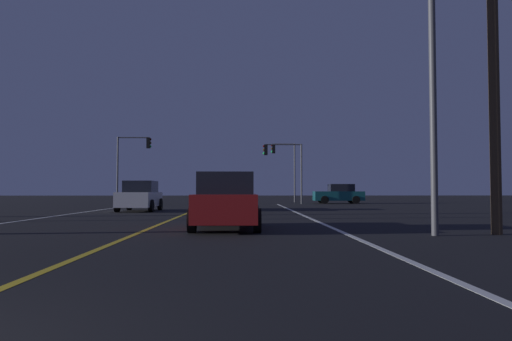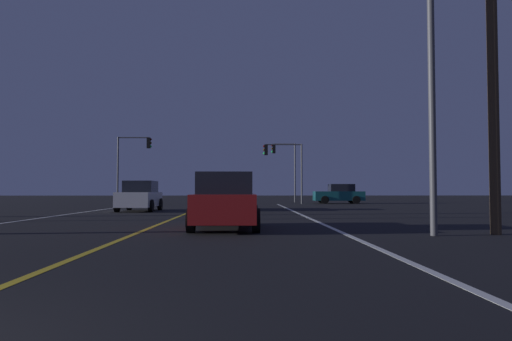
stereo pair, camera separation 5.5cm
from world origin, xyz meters
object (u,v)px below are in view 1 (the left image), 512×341
Objects in this scene: car_oncoming at (140,196)px; traffic_light_near_right at (282,159)px; car_lead_same_lane at (226,202)px; street_lamp_right_near at (408,44)px; car_ahead_far at (232,196)px; car_crossing_side at (339,194)px; traffic_light_far_right at (284,159)px; utility_pole_right at (493,28)px; traffic_light_near_left at (133,154)px.

car_oncoming is 16.34m from traffic_light_near_right.
street_lamp_right_near reaches higher than car_lead_same_lane.
car_oncoming is at bearing 104.52° from car_ahead_far.
car_ahead_far is 0.85× the size of traffic_light_near_right.
car_crossing_side is 29.97m from street_lamp_right_near.
traffic_light_far_right reaches higher than car_crossing_side.
car_crossing_side is 0.55× the size of street_lamp_right_near.
car_lead_same_lane is 0.41× the size of utility_pole_right.
traffic_light_far_right reaches higher than traffic_light_near_right.
street_lamp_right_near is (-3.98, -29.40, 4.19)m from car_crossing_side.
street_lamp_right_near is at bearing -173.89° from utility_pole_right.
traffic_light_far_right is (13.12, 5.50, -0.02)m from traffic_light_near_left.
street_lamp_right_near is at bearing -114.72° from car_lead_same_lane.
traffic_light_far_right reaches higher than car_ahead_far.
traffic_light_near_right is 12.55m from traffic_light_near_left.
utility_pole_right is (3.49, -27.79, 1.75)m from traffic_light_near_right.
car_crossing_side is at bearing -34.21° from car_ahead_far.
traffic_light_far_right reaches higher than car_lead_same_lane.
car_ahead_far is 0.55× the size of street_lamp_right_near.
traffic_light_far_right is at bearing -42.77° from car_crossing_side.
traffic_light_far_right is (4.33, 31.33, 3.32)m from car_lead_same_lane.
car_ahead_far is 0.76× the size of traffic_light_near_left.
utility_pole_right is at bearing -105.19° from car_lead_same_lane.
car_ahead_far is at bearing -72.66° from street_lamp_right_near.
traffic_light_near_left reaches higher than traffic_light_near_right.
street_lamp_right_near is (5.04, -16.14, 4.19)m from car_ahead_far.
street_lamp_right_near reaches higher than traffic_light_far_right.
car_crossing_side is 0.41× the size of utility_pole_right.
car_crossing_side is at bearing -165.06° from traffic_light_near_right.
utility_pole_right is (-1.57, -29.14, 4.73)m from car_crossing_side.
utility_pole_right is at bearing -60.01° from traffic_light_near_left.
car_lead_same_lane is (0.20, -13.91, 0.00)m from car_ahead_far.
traffic_light_far_right is (0.58, 5.50, 0.34)m from traffic_light_near_right.
car_crossing_side is 0.76× the size of traffic_light_near_left.
car_lead_same_lane is 28.57m from car_crossing_side.
traffic_light_far_right is (4.53, 17.41, 3.32)m from car_ahead_far.
traffic_light_near_left is 14.23m from traffic_light_far_right.
car_ahead_far is at bearing 75.41° from traffic_light_far_right.
car_ahead_far is 12.90m from traffic_light_near_right.
car_lead_same_lane is 0.85× the size of traffic_light_near_right.
traffic_light_near_left is 0.54× the size of utility_pole_right.
traffic_light_near_left is (-3.45, 13.25, 3.35)m from car_oncoming.
traffic_light_near_right is (3.76, 25.83, 2.98)m from car_lead_same_lane.
car_crossing_side is at bearing 4.39° from traffic_light_near_left.
street_lamp_right_near is at bearing 34.50° from car_oncoming.
utility_pole_right is at bearing 86.92° from car_crossing_side.
car_ahead_far and car_oncoming have the same top height.
street_lamp_right_near reaches higher than traffic_light_near_right.
traffic_light_near_left is at bearing 119.99° from utility_pole_right.
car_oncoming is at bearing -55.50° from street_lamp_right_near.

